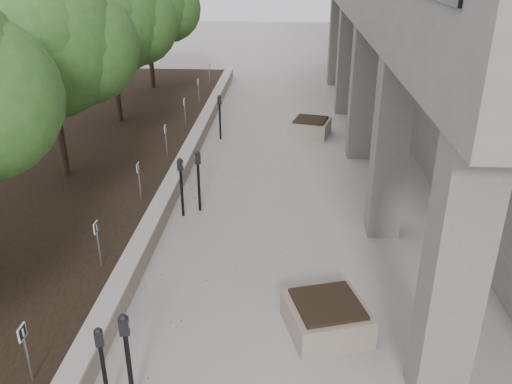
% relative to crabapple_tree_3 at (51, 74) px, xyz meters
% --- Properties ---
extents(retaining_wall, '(0.39, 26.00, 0.50)m').
position_rel_crabapple_tree_3_xyz_m(retaining_wall, '(2.97, 1.00, -2.87)').
color(retaining_wall, '#9F907E').
rests_on(retaining_wall, ground).
extents(planting_bed, '(7.00, 26.00, 0.40)m').
position_rel_crabapple_tree_3_xyz_m(planting_bed, '(-0.70, 1.00, -2.92)').
color(planting_bed, black).
rests_on(planting_bed, ground).
extents(crabapple_tree_3, '(4.60, 4.00, 5.44)m').
position_rel_crabapple_tree_3_xyz_m(crabapple_tree_3, '(0.00, 0.00, 0.00)').
color(crabapple_tree_3, '#2E5F24').
rests_on(crabapple_tree_3, planting_bed).
extents(crabapple_tree_4, '(4.60, 4.00, 5.44)m').
position_rel_crabapple_tree_3_xyz_m(crabapple_tree_4, '(0.00, 5.00, 0.00)').
color(crabapple_tree_4, '#2E5F24').
rests_on(crabapple_tree_4, planting_bed).
extents(crabapple_tree_5, '(4.60, 4.00, 5.44)m').
position_rel_crabapple_tree_3_xyz_m(crabapple_tree_5, '(0.00, 10.00, 0.00)').
color(crabapple_tree_5, '#2E5F24').
rests_on(crabapple_tree_5, planting_bed).
extents(parking_sign_2, '(0.04, 0.22, 0.96)m').
position_rel_crabapple_tree_3_xyz_m(parking_sign_2, '(2.45, -7.50, -2.24)').
color(parking_sign_2, black).
rests_on(parking_sign_2, planting_bed).
extents(parking_sign_3, '(0.04, 0.22, 0.96)m').
position_rel_crabapple_tree_3_xyz_m(parking_sign_3, '(2.45, -4.50, -2.24)').
color(parking_sign_3, black).
rests_on(parking_sign_3, planting_bed).
extents(parking_sign_4, '(0.04, 0.22, 0.96)m').
position_rel_crabapple_tree_3_xyz_m(parking_sign_4, '(2.45, -1.50, -2.24)').
color(parking_sign_4, black).
rests_on(parking_sign_4, planting_bed).
extents(parking_sign_5, '(0.04, 0.22, 0.96)m').
position_rel_crabapple_tree_3_xyz_m(parking_sign_5, '(2.45, 1.50, -2.24)').
color(parking_sign_5, black).
rests_on(parking_sign_5, planting_bed).
extents(parking_sign_6, '(0.04, 0.22, 0.96)m').
position_rel_crabapple_tree_3_xyz_m(parking_sign_6, '(2.45, 4.50, -2.24)').
color(parking_sign_6, black).
rests_on(parking_sign_6, planting_bed).
extents(parking_sign_7, '(0.04, 0.22, 0.96)m').
position_rel_crabapple_tree_3_xyz_m(parking_sign_7, '(2.45, 7.50, -2.24)').
color(parking_sign_7, black).
rests_on(parking_sign_7, planting_bed).
extents(parking_sign_8, '(0.04, 0.22, 0.96)m').
position_rel_crabapple_tree_3_xyz_m(parking_sign_8, '(2.45, 10.50, -2.24)').
color(parking_sign_8, black).
rests_on(parking_sign_8, planting_bed).
extents(parking_meter_1, '(0.17, 0.14, 1.58)m').
position_rel_crabapple_tree_3_xyz_m(parking_meter_1, '(3.86, -7.45, -2.33)').
color(parking_meter_1, black).
rests_on(parking_meter_1, ground).
extents(parking_meter_2, '(0.16, 0.14, 1.39)m').
position_rel_crabapple_tree_3_xyz_m(parking_meter_2, '(3.52, -7.52, -2.42)').
color(parking_meter_2, black).
rests_on(parking_meter_2, ground).
extents(parking_meter_3, '(0.16, 0.12, 1.52)m').
position_rel_crabapple_tree_3_xyz_m(parking_meter_3, '(3.47, -1.51, -2.36)').
color(parking_meter_3, black).
rests_on(parking_meter_3, ground).
extents(parking_meter_4, '(0.19, 0.16, 1.59)m').
position_rel_crabapple_tree_3_xyz_m(parking_meter_4, '(3.83, -1.19, -2.33)').
color(parking_meter_4, black).
rests_on(parking_meter_4, ground).
extents(parking_meter_5, '(0.17, 0.13, 1.55)m').
position_rel_crabapple_tree_3_xyz_m(parking_meter_5, '(3.68, 4.32, -2.34)').
color(parking_meter_5, black).
rests_on(parking_meter_5, ground).
extents(planter_front, '(1.59, 1.59, 0.60)m').
position_rel_crabapple_tree_3_xyz_m(planter_front, '(6.72, -5.66, -2.82)').
color(planter_front, '#9F907E').
rests_on(planter_front, ground).
extents(planter_back, '(1.53, 1.53, 0.59)m').
position_rel_crabapple_tree_3_xyz_m(planter_back, '(6.78, 4.97, -2.83)').
color(planter_back, '#9F907E').
rests_on(planter_back, ground).
extents(berry_scatter, '(3.30, 14.10, 0.02)m').
position_rel_crabapple_tree_3_xyz_m(berry_scatter, '(4.70, -3.00, -3.11)').
color(berry_scatter, maroon).
rests_on(berry_scatter, ground).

